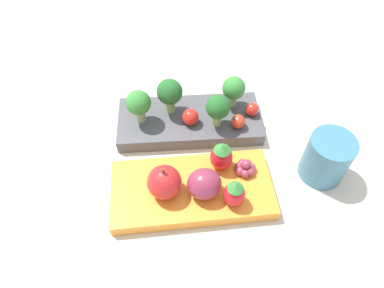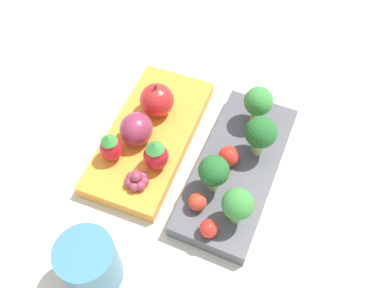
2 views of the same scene
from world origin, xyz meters
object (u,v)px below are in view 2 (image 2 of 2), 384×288
object	(u,v)px
broccoli_floret_0	(214,172)
strawberry_0	(156,155)
bento_box_savoury	(236,172)
broccoli_floret_1	(261,133)
broccoli_floret_2	(237,205)
grape_cluster	(137,180)
bento_box_fruit	(150,136)
cherry_tomato_2	(197,202)
broccoli_floret_3	(258,102)
strawberry_1	(111,147)
cherry_tomato_1	(229,156)
plum	(136,129)
apple	(157,100)
drinking_cup	(90,264)
cherry_tomato_0	(209,229)

from	to	relation	value
broccoli_floret_0	strawberry_0	distance (m)	0.08
bento_box_savoury	broccoli_floret_1	size ratio (longest dim) A/B	3.84
broccoli_floret_2	grape_cluster	xyz separation A→B (m)	(-0.01, -0.13, -0.03)
bento_box_fruit	cherry_tomato_2	distance (m)	0.13
broccoli_floret_3	strawberry_1	distance (m)	0.20
strawberry_0	strawberry_1	world-z (taller)	strawberry_0
broccoli_floret_2	grape_cluster	size ratio (longest dim) A/B	1.84
cherry_tomato_2	strawberry_0	size ratio (longest dim) A/B	0.46
cherry_tomato_1	plum	distance (m)	0.13
cherry_tomato_2	grape_cluster	bearing A→B (deg)	-95.85
bento_box_fruit	broccoli_floret_0	size ratio (longest dim) A/B	4.04
broccoli_floret_3	cherry_tomato_1	bearing A→B (deg)	-12.41
bento_box_fruit	apple	distance (m)	0.05
cherry_tomato_2	apple	size ratio (longest dim) A/B	0.41
cherry_tomato_1	drinking_cup	world-z (taller)	drinking_cup
cherry_tomato_0	strawberry_1	size ratio (longest dim) A/B	0.49
bento_box_fruit	apple	size ratio (longest dim) A/B	4.19
broccoli_floret_1	strawberry_1	world-z (taller)	broccoli_floret_1
apple	bento_box_savoury	bearing A→B (deg)	66.30
broccoli_floret_2	strawberry_0	distance (m)	0.12
cherry_tomato_1	grape_cluster	bearing A→B (deg)	-57.70
bento_box_savoury	broccoli_floret_2	world-z (taller)	broccoli_floret_2
broccoli_floret_1	strawberry_0	size ratio (longest dim) A/B	1.26
strawberry_0	apple	bearing A→B (deg)	-160.28
strawberry_0	cherry_tomato_2	bearing A→B (deg)	58.75
plum	drinking_cup	size ratio (longest dim) A/B	0.63
broccoli_floret_3	plum	world-z (taller)	broccoli_floret_3
cherry_tomato_1	cherry_tomato_2	world-z (taller)	cherry_tomato_1
cherry_tomato_0	apple	distance (m)	0.19
broccoli_floret_3	grape_cluster	bearing A→B (deg)	-39.79
broccoli_floret_0	cherry_tomato_2	size ratio (longest dim) A/B	2.52
broccoli_floret_1	apple	world-z (taller)	broccoli_floret_1
drinking_cup	plum	bearing A→B (deg)	-174.11
cherry_tomato_0	grape_cluster	world-z (taller)	cherry_tomato_0
cherry_tomato_2	grape_cluster	size ratio (longest dim) A/B	0.74
grape_cluster	apple	bearing A→B (deg)	-172.17
bento_box_savoury	cherry_tomato_1	xyz separation A→B (m)	(-0.00, -0.01, 0.02)
broccoli_floret_3	broccoli_floret_2	bearing A→B (deg)	4.28
apple	broccoli_floret_0	bearing A→B (deg)	49.13
broccoli_floret_1	grape_cluster	size ratio (longest dim) A/B	2.02
bento_box_fruit	broccoli_floret_3	bearing A→B (deg)	115.35
cherry_tomato_0	cherry_tomato_2	distance (m)	0.04
broccoli_floret_1	broccoli_floret_2	size ratio (longest dim) A/B	1.10
strawberry_0	grape_cluster	xyz separation A→B (m)	(0.03, -0.01, -0.02)
strawberry_1	plum	distance (m)	0.04
strawberry_1	grape_cluster	xyz separation A→B (m)	(0.03, 0.05, -0.01)
cherry_tomato_1	plum	bearing A→B (deg)	-90.18
bento_box_savoury	cherry_tomato_2	xyz separation A→B (m)	(0.07, -0.03, 0.02)
drinking_cup	cherry_tomato_1	bearing A→B (deg)	149.21
broccoli_floret_2	strawberry_1	size ratio (longest dim) A/B	1.26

